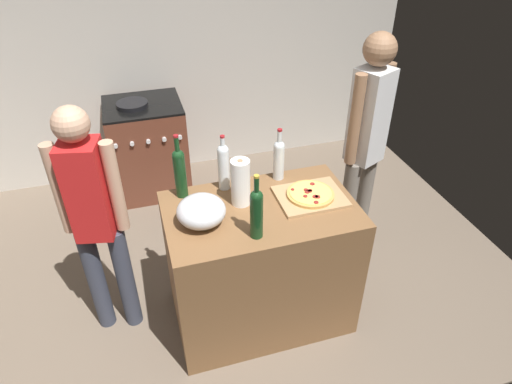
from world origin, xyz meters
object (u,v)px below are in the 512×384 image
at_px(mixing_bowl, 201,211).
at_px(stove, 148,148).
at_px(wine_bottle_green, 224,165).
at_px(wine_bottle_clear, 180,171).
at_px(pizza, 310,194).
at_px(paper_towel_roll, 241,182).
at_px(wine_bottle_amber, 279,158).
at_px(person_in_stripes, 95,216).
at_px(wine_bottle_dark, 257,211).
at_px(person_in_red, 366,140).

xyz_separation_m(mixing_bowl, stove, (-0.18, 1.81, -0.55)).
bearing_deg(stove, wine_bottle_green, -75.62).
xyz_separation_m(wine_bottle_clear, wine_bottle_green, (0.27, 0.00, -0.01)).
height_order(pizza, paper_towel_roll, paper_towel_roll).
distance_m(mixing_bowl, wine_bottle_amber, 0.65).
relative_size(wine_bottle_clear, person_in_stripes, 0.26).
bearing_deg(wine_bottle_green, wine_bottle_amber, 1.67).
relative_size(mixing_bowl, wine_bottle_green, 0.75).
height_order(wine_bottle_clear, wine_bottle_green, wine_bottle_clear).
relative_size(wine_bottle_clear, wine_bottle_green, 1.13).
xyz_separation_m(wine_bottle_amber, wine_bottle_dark, (-0.30, -0.51, 0.02)).
relative_size(wine_bottle_green, stove, 0.40).
distance_m(pizza, person_in_red, 0.69).
height_order(wine_bottle_amber, wine_bottle_green, wine_bottle_green).
bearing_deg(stove, pizza, -64.15).
xyz_separation_m(wine_bottle_dark, person_in_stripes, (-0.84, 0.43, -0.17)).
relative_size(wine_bottle_dark, person_in_stripes, 0.24).
height_order(paper_towel_roll, stove, paper_towel_roll).
relative_size(wine_bottle_amber, wine_bottle_clear, 0.85).
xyz_separation_m(paper_towel_roll, wine_bottle_green, (-0.06, 0.18, 0.02)).
distance_m(pizza, stove, 2.02).
distance_m(mixing_bowl, stove, 1.90).
bearing_deg(pizza, stove, 115.85).
height_order(stove, person_in_red, person_in_red).
distance_m(person_in_stripes, person_in_red, 1.83).
bearing_deg(pizza, wine_bottle_clear, 160.95).
distance_m(wine_bottle_dark, stove, 2.15).
xyz_separation_m(wine_bottle_amber, person_in_stripes, (-1.14, -0.08, -0.15)).
bearing_deg(wine_bottle_amber, person_in_red, 9.93).
bearing_deg(paper_towel_roll, person_in_stripes, 172.01).
bearing_deg(wine_bottle_amber, wine_bottle_green, -178.33).
bearing_deg(wine_bottle_amber, pizza, -67.48).
bearing_deg(pizza, paper_towel_roll, 169.80).
distance_m(stove, person_in_stripes, 1.69).
distance_m(mixing_bowl, wine_bottle_green, 0.38).
distance_m(paper_towel_roll, person_in_red, 1.02).
bearing_deg(paper_towel_roll, wine_bottle_dark, -89.71).
distance_m(wine_bottle_dark, person_in_red, 1.16).
bearing_deg(mixing_bowl, wine_bottle_green, 56.65).
height_order(pizza, wine_bottle_dark, wine_bottle_dark).
bearing_deg(wine_bottle_clear, wine_bottle_amber, 1.40).
height_order(wine_bottle_amber, wine_bottle_clear, wine_bottle_clear).
bearing_deg(wine_bottle_clear, stove, 94.56).
height_order(stove, person_in_stripes, person_in_stripes).
bearing_deg(person_in_stripes, wine_bottle_green, 4.86).
relative_size(stove, person_in_stripes, 0.58).
xyz_separation_m(paper_towel_roll, wine_bottle_amber, (0.30, 0.19, 0.01)).
xyz_separation_m(paper_towel_roll, person_in_red, (0.97, 0.31, -0.04)).
bearing_deg(stove, mixing_bowl, -84.23).
bearing_deg(person_in_red, wine_bottle_green, -172.90).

